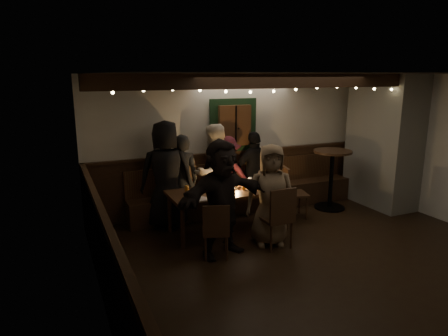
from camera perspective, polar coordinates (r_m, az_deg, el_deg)
name	(u,v)px	position (r m, az deg, el deg)	size (l,w,h in m)	color
room	(319,160)	(7.48, 13.48, 1.18)	(6.02, 5.01, 2.62)	black
dining_table	(229,194)	(6.64, 0.68, -3.69)	(2.00, 0.86, 0.87)	black
chair_near_left	(216,228)	(5.71, -1.16, -8.57)	(0.48, 0.48, 0.83)	black
chair_near_right	(279,214)	(6.07, 7.87, -6.58)	(0.44, 0.44, 0.97)	black
chair_end	(290,189)	(7.40, 9.40, -2.99)	(0.52, 0.52, 0.97)	black
high_top	(332,172)	(8.04, 15.11, -0.55)	(0.73, 0.73, 1.17)	black
person_a	(166,175)	(6.86, -8.24, -0.94)	(0.91, 0.59, 1.85)	black
person_b	(182,179)	(7.05, -6.05, -1.58)	(0.58, 0.38, 1.59)	black
person_c	(213,172)	(7.23, -1.51, -0.54)	(0.84, 0.66, 1.74)	beige
person_d	(226,176)	(7.42, 0.29, -1.13)	(0.96, 0.55, 1.49)	#45141D
person_e	(255,172)	(7.67, 4.38, -0.51)	(0.90, 0.38, 1.54)	black
person_f	(222,198)	(5.73, -0.33, -4.32)	(1.59, 0.51, 1.72)	black
person_g	(271,195)	(6.15, 6.66, -3.86)	(0.77, 0.50, 1.58)	brown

